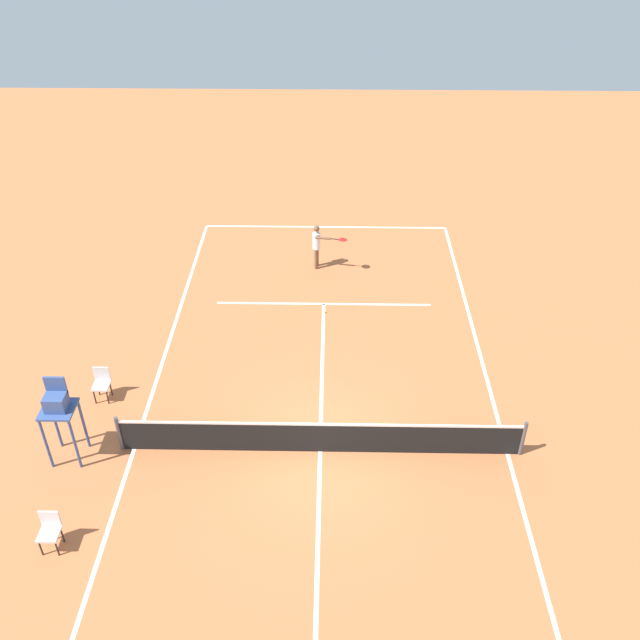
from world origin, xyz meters
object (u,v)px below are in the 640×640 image
player_serving (318,243)px  tennis_ball (325,312)px  umpire_chair (58,408)px  courtside_chair_mid (102,382)px  courtside_chair_near (50,530)px

player_serving → tennis_ball: size_ratio=24.36×
player_serving → tennis_ball: (-0.28, 2.88, -0.95)m
tennis_ball → umpire_chair: 9.11m
courtside_chair_mid → player_serving: bearing=-129.1°
umpire_chair → courtside_chair_near: bearing=99.8°
courtside_chair_near → courtside_chair_mid: same height
player_serving → tennis_ball: bearing=14.8°
umpire_chair → courtside_chair_near: size_ratio=2.54×
tennis_ball → umpire_chair: (6.28, 6.41, 1.57)m
tennis_ball → courtside_chair_near: size_ratio=0.07×
player_serving → courtside_chair_mid: 9.15m
player_serving → courtside_chair_mid: bearing=-29.9°
tennis_ball → courtside_chair_mid: courtside_chair_mid is taller
tennis_ball → courtside_chair_mid: bearing=34.9°
player_serving → umpire_chair: umpire_chair is taller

